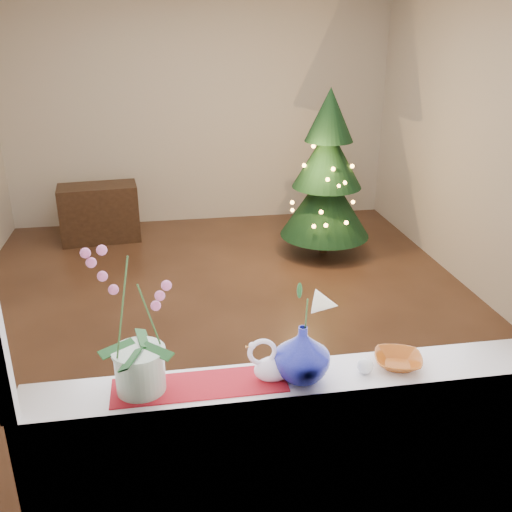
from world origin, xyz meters
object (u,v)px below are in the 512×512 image
(side_table, at_px, (100,213))
(orchid_pot, at_px, (136,322))
(blue_vase, at_px, (302,349))
(xmas_tree, at_px, (327,174))
(swan, at_px, (273,360))
(amber_dish, at_px, (398,361))
(paperweight, at_px, (365,366))

(side_table, bearing_deg, orchid_pot, -87.91)
(orchid_pot, relative_size, blue_vase, 2.25)
(xmas_tree, bearing_deg, swan, -109.55)
(blue_vase, height_order, amber_dish, blue_vase)
(swan, xyz_separation_m, blue_vase, (0.12, -0.01, 0.05))
(paperweight, distance_m, xmas_tree, 3.67)
(paperweight, relative_size, xmas_tree, 0.04)
(orchid_pot, xyz_separation_m, side_table, (-0.58, 4.30, -0.91))
(swan, distance_m, paperweight, 0.39)
(blue_vase, height_order, xmas_tree, xmas_tree)
(blue_vase, bearing_deg, swan, 175.16)
(blue_vase, xyz_separation_m, xmas_tree, (1.14, 3.55, -0.21))
(swan, bearing_deg, blue_vase, 18.50)
(orchid_pot, bearing_deg, swan, -1.46)
(amber_dish, xyz_separation_m, xmas_tree, (0.72, 3.53, -0.09))
(swan, xyz_separation_m, amber_dish, (0.54, 0.01, -0.07))
(paperweight, xyz_separation_m, side_table, (-1.50, 4.33, -0.64))
(amber_dish, distance_m, xmas_tree, 3.61)
(paperweight, bearing_deg, xmas_tree, 76.25)
(paperweight, height_order, side_table, paperweight)
(amber_dish, bearing_deg, swan, -178.88)
(amber_dish, relative_size, xmas_tree, 0.10)
(xmas_tree, bearing_deg, amber_dish, -101.46)
(swan, relative_size, paperweight, 3.20)
(swan, relative_size, side_table, 0.26)
(paperweight, bearing_deg, blue_vase, 178.56)
(swan, xyz_separation_m, paperweight, (0.39, -0.02, -0.06))
(swan, distance_m, blue_vase, 0.13)
(blue_vase, height_order, paperweight, blue_vase)
(orchid_pot, relative_size, amber_dish, 3.63)
(xmas_tree, height_order, side_table, xmas_tree)
(orchid_pot, distance_m, paperweight, 0.96)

